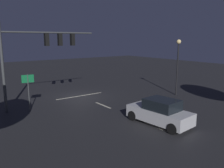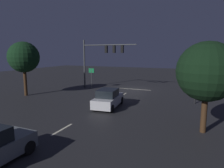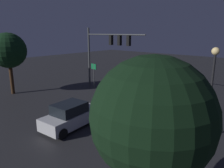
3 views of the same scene
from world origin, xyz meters
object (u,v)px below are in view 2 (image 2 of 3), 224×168
at_px(car_approaching, 108,99).
at_px(route_sign, 91,74).
at_px(street_lamp_left_kerb, 197,65).
at_px(tree_right_near, 24,57).
at_px(tree_left_near, 207,72).
at_px(traffic_signal_assembly, 102,54).

xyz_separation_m(car_approaching, route_sign, (6.04, -7.91, 1.29)).
relative_size(street_lamp_left_kerb, tree_right_near, 0.87).
xyz_separation_m(route_sign, tree_left_near, (-14.01, 11.01, 1.77)).
bearing_deg(traffic_signal_assembly, street_lamp_left_kerb, 161.21).
height_order(street_lamp_left_kerb, tree_left_near, tree_left_near).
bearing_deg(route_sign, tree_left_near, 141.83).
bearing_deg(route_sign, traffic_signal_assembly, -149.06).
relative_size(route_sign, tree_left_near, 0.51).
xyz_separation_m(car_approaching, tree_right_near, (11.00, -0.91, 3.67)).
xyz_separation_m(street_lamp_left_kerb, route_sign, (13.42, -3.38, -1.70)).
bearing_deg(tree_right_near, car_approaching, 175.26).
relative_size(route_sign, tree_right_near, 0.46).
xyz_separation_m(car_approaching, street_lamp_left_kerb, (-7.38, -4.54, 2.99)).
relative_size(car_approaching, tree_right_near, 0.72).
distance_m(car_approaching, route_sign, 10.04).
height_order(car_approaching, street_lamp_left_kerb, street_lamp_left_kerb).
bearing_deg(street_lamp_left_kerb, tree_left_near, 94.42).
distance_m(traffic_signal_assembly, tree_right_near, 9.95).
bearing_deg(tree_left_near, car_approaching, -21.26).
distance_m(traffic_signal_assembly, route_sign, 3.08).
bearing_deg(route_sign, street_lamp_left_kerb, 165.88).
xyz_separation_m(traffic_signal_assembly, car_approaching, (-4.78, 8.67, -4.00)).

